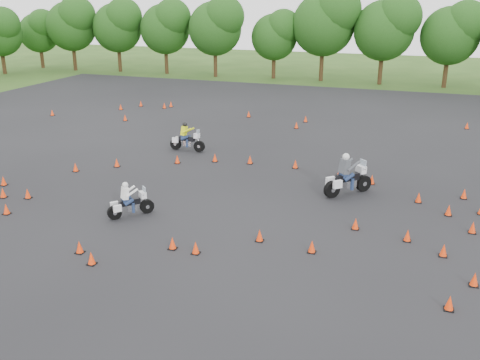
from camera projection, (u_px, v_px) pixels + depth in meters
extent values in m
plane|color=#2D5119|center=(206.00, 243.00, 20.20)|extent=(140.00, 140.00, 0.00)
plane|color=black|center=(254.00, 191.00, 25.55)|extent=(62.00, 62.00, 0.00)
cone|color=#FF3A0A|center=(125.00, 118.00, 39.47)|extent=(0.26, 0.26, 0.45)
cone|color=#FF3A0A|center=(171.00, 104.00, 44.25)|extent=(0.26, 0.26, 0.45)
cone|color=#FF3A0A|center=(164.00, 106.00, 43.75)|extent=(0.26, 0.26, 0.45)
cone|color=#FF3A0A|center=(449.00, 210.00, 22.62)|extent=(0.26, 0.26, 0.45)
cone|color=#FF3A0A|center=(312.00, 247.00, 19.38)|extent=(0.26, 0.26, 0.45)
cone|color=#FF3A0A|center=(340.00, 171.00, 27.64)|extent=(0.26, 0.26, 0.45)
cone|color=#FF3A0A|center=(419.00, 198.00, 24.04)|extent=(0.26, 0.26, 0.45)
cone|color=#FF3A0A|center=(260.00, 236.00, 20.27)|extent=(0.26, 0.26, 0.45)
cone|color=#FF3A0A|center=(172.00, 243.00, 19.65)|extent=(0.26, 0.26, 0.45)
cone|color=#FF3A0A|center=(249.00, 114.00, 40.64)|extent=(0.26, 0.26, 0.45)
cone|color=#FF3A0A|center=(306.00, 119.00, 39.08)|extent=(0.26, 0.26, 0.45)
cone|color=#FF3A0A|center=(474.00, 280.00, 17.15)|extent=(0.26, 0.26, 0.45)
cone|color=#FF3A0A|center=(141.00, 104.00, 44.51)|extent=(0.26, 0.26, 0.45)
cone|color=#FF3A0A|center=(372.00, 180.00, 26.36)|extent=(0.26, 0.26, 0.45)
cone|color=#FF3A0A|center=(28.00, 194.00, 24.50)|extent=(0.26, 0.26, 0.45)
cone|color=#FF3A0A|center=(52.00, 113.00, 41.13)|extent=(0.26, 0.26, 0.45)
cone|color=#FF3A0A|center=(75.00, 167.00, 28.22)|extent=(0.26, 0.26, 0.45)
cone|color=#FF3A0A|center=(79.00, 247.00, 19.34)|extent=(0.26, 0.26, 0.45)
cone|color=#FF3A0A|center=(407.00, 236.00, 20.26)|extent=(0.26, 0.26, 0.45)
cone|color=#FF3A0A|center=(250.00, 160.00, 29.50)|extent=(0.26, 0.26, 0.45)
cone|color=#FF3A0A|center=(121.00, 107.00, 43.21)|extent=(0.26, 0.26, 0.45)
cone|color=#FF3A0A|center=(449.00, 303.00, 15.85)|extent=(0.26, 0.26, 0.45)
cone|color=#FF3A0A|center=(444.00, 250.00, 19.09)|extent=(0.26, 0.26, 0.45)
cone|color=#FF3A0A|center=(3.00, 193.00, 24.60)|extent=(0.26, 0.26, 0.45)
cone|color=#FF3A0A|center=(295.00, 164.00, 28.74)|extent=(0.26, 0.26, 0.45)
cone|color=#FF3A0A|center=(117.00, 163.00, 28.97)|extent=(0.26, 0.26, 0.45)
cone|color=#FF3A0A|center=(3.00, 181.00, 26.17)|extent=(0.26, 0.26, 0.45)
cone|color=#FF3A0A|center=(196.00, 248.00, 19.29)|extent=(0.26, 0.26, 0.45)
cone|color=#FF3A0A|center=(6.00, 209.00, 22.75)|extent=(0.26, 0.26, 0.45)
cone|color=#FF3A0A|center=(355.00, 224.00, 21.29)|extent=(0.26, 0.26, 0.45)
cone|color=#FF3A0A|center=(467.00, 126.00, 37.09)|extent=(0.26, 0.26, 0.45)
cone|color=#FF3A0A|center=(464.00, 194.00, 24.47)|extent=(0.26, 0.26, 0.45)
cone|color=#FF3A0A|center=(91.00, 258.00, 18.52)|extent=(0.26, 0.26, 0.45)
cone|color=#FF3A0A|center=(177.00, 159.00, 29.57)|extent=(0.26, 0.26, 0.45)
cone|color=#FF3A0A|center=(296.00, 125.00, 37.24)|extent=(0.26, 0.26, 0.45)
cone|color=#FF3A0A|center=(473.00, 228.00, 20.96)|extent=(0.26, 0.26, 0.45)
cone|color=#FF3A0A|center=(215.00, 158.00, 29.86)|extent=(0.26, 0.26, 0.45)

